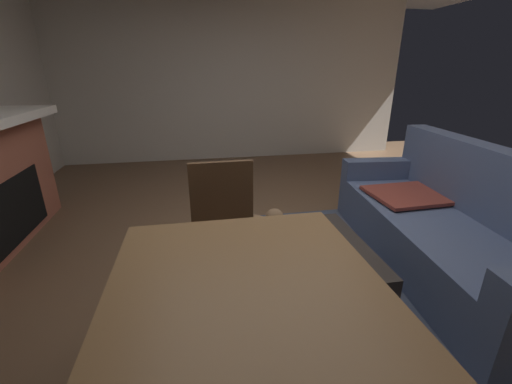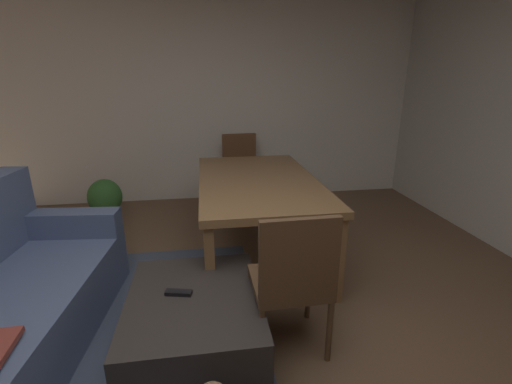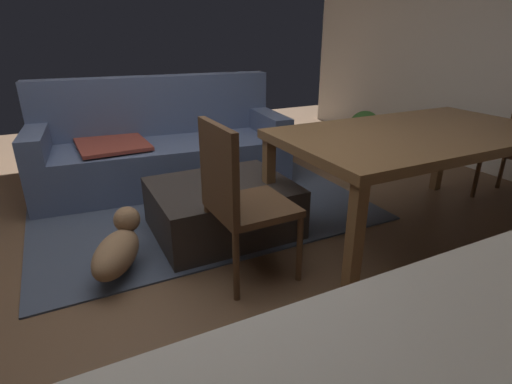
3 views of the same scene
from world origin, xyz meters
TOP-DOWN VIEW (x-y plane):
  - wall_right_window_side at (3.45, 0.00)m, footprint 0.12×6.15m
  - area_rug at (0.49, 0.67)m, footprint 2.60×2.00m
  - ottoman_coffee_table at (0.49, 0.11)m, footprint 0.96×0.80m
  - tv_remote at (0.52, 0.20)m, footprint 0.08×0.17m
  - dining_table at (1.69, -0.46)m, footprint 1.87×1.06m
  - dining_chair_east at (3.01, -0.45)m, footprint 0.48×0.48m
  - dining_chair_west at (0.36, -0.46)m, footprint 0.45×0.45m
  - potted_plant at (2.69, 1.17)m, footprint 0.38×0.38m

SIDE VIEW (x-z plane):
  - area_rug at x=0.49m, z-range 0.00..0.01m
  - ottoman_coffee_table at x=0.49m, z-range 0.00..0.36m
  - potted_plant at x=2.69m, z-range 0.02..0.53m
  - tv_remote at x=0.52m, z-range 0.36..0.39m
  - dining_chair_east at x=3.01m, z-range 0.06..0.99m
  - dining_chair_west at x=0.36m, z-range 0.06..0.99m
  - dining_table at x=1.69m, z-range 0.30..1.04m
  - wall_right_window_side at x=3.45m, z-range 0.00..2.61m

